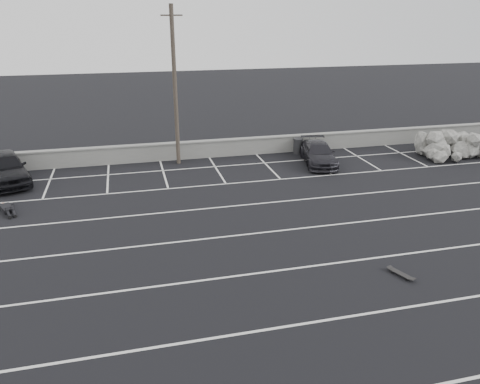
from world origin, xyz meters
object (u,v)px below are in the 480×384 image
object	(u,v)px
car_right	(318,153)
person	(6,206)
skateboard	(401,274)
car_left	(5,167)
utility_pole	(175,87)
riprap_pile	(449,148)
trash_bin	(298,146)

from	to	relation	value
car_right	person	size ratio (longest dim) A/B	1.76
skateboard	car_left	bearing A→B (deg)	117.17
person	utility_pole	bearing A→B (deg)	7.30
riprap_pile	trash_bin	bearing A→B (deg)	163.29
trash_bin	skateboard	size ratio (longest dim) A/B	1.09
car_left	trash_bin	world-z (taller)	car_left
car_left	trash_bin	xyz separation A→B (m)	(16.74, 1.44, -0.33)
utility_pole	skateboard	bearing A→B (deg)	-68.32
car_right	utility_pole	distance (m)	9.10
trash_bin	car_left	bearing A→B (deg)	-175.09
trash_bin	riprap_pile	world-z (taller)	riprap_pile
person	skateboard	size ratio (longest dim) A/B	2.70
riprap_pile	utility_pole	bearing A→B (deg)	171.57
car_left	skateboard	world-z (taller)	car_left
car_right	trash_bin	world-z (taller)	car_right
car_right	person	bearing A→B (deg)	-157.91
person	skateboard	world-z (taller)	person
car_right	person	xyz separation A→B (m)	(-16.43, -3.16, -0.39)
car_left	riprap_pile	size ratio (longest dim) A/B	0.94
person	riprap_pile	bearing A→B (deg)	-18.06
car_left	skateboard	distance (m)	20.04
car_left	person	world-z (taller)	car_left
car_right	utility_pole	world-z (taller)	utility_pole
trash_bin	person	bearing A→B (deg)	-161.24
car_left	trash_bin	distance (m)	16.80
skateboard	riprap_pile	bearing A→B (deg)	27.29
utility_pole	trash_bin	xyz separation A→B (m)	(7.57, 0.24, -3.97)
person	trash_bin	bearing A→B (deg)	-5.60
car_right	person	world-z (taller)	car_right
utility_pole	trash_bin	size ratio (longest dim) A/B	9.09
person	skateboard	bearing A→B (deg)	-57.65
car_right	person	distance (m)	16.74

